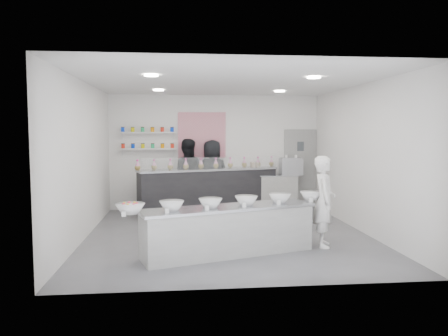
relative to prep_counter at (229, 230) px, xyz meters
The scene contains 26 objects.
floor 1.48m from the prep_counter, 84.43° to the left, with size 6.00×6.00×0.00m, color #515156.
ceiling 2.96m from the prep_counter, 84.43° to the left, with size 6.00×6.00×0.00m, color white.
back_wall 4.55m from the prep_counter, 88.21° to the left, with size 5.50×5.50×0.00m, color white.
left_wall 3.17m from the prep_counter, 151.49° to the left, with size 6.00×6.00×0.00m, color white.
right_wall 3.40m from the prep_counter, 26.16° to the left, with size 6.00×6.00×0.00m, color white.
back_door 5.06m from the prep_counter, 60.94° to the left, with size 0.88×0.04×2.10m, color gray.
pattern_panel 4.66m from the prep_counter, 92.76° to the left, with size 1.25×0.03×1.20m, color #C42149.
jar_shelf_lower 4.76m from the prep_counter, 110.47° to the left, with size 1.45×0.22×0.04m, color silver.
jar_shelf_upper 4.88m from the prep_counter, 110.47° to the left, with size 1.45×0.22×0.04m, color silver.
preserve_jars 4.82m from the prep_counter, 110.55° to the left, with size 1.45×0.10×0.56m, color red, non-canonical shape.
downlight_0 2.90m from the prep_counter, 161.65° to the left, with size 0.24×0.24×0.02m, color white.
downlight_1 3.03m from the prep_counter, 15.22° to the left, with size 0.24×0.24×0.02m, color white.
downlight_2 4.16m from the prep_counter, 112.68° to the left, with size 0.24×0.24×0.02m, color white.
downlight_3 4.26m from the prep_counter, 63.00° to the left, with size 0.24×0.24×0.02m, color white.
prep_counter is the anchor object (origin of this frame).
back_bar 3.93m from the prep_counter, 91.02° to the left, with size 3.60×0.66×1.12m, color black.
sneeze_guard 3.73m from the prep_counter, 89.70° to the left, with size 3.55×0.02×0.30m, color white.
espresso_ledge 4.53m from the prep_counter, 68.09° to the left, with size 1.21×0.39×0.90m, color #9D9D99.
espresso_machine 4.76m from the prep_counter, 63.04° to the left, with size 0.57×0.39×0.44m, color #93969E.
cup_stacks 4.41m from the prep_counter, 74.35° to the left, with size 0.25×0.24×0.34m, color #CBA592, non-canonical shape.
prep_bowls 0.48m from the prep_counter, ahead, with size 3.64×0.49×0.16m, color white, non-canonical shape.
label_cards 0.68m from the prep_counter, 107.78° to the right, with size 3.31×0.04×0.07m, color white, non-canonical shape.
cookie_bags 4.02m from the prep_counter, 91.02° to the left, with size 3.74×0.14×0.26m, color pink, non-canonical shape.
woman_prep 1.82m from the prep_counter, 11.04° to the left, with size 0.59×0.39×1.62m, color white.
staff_left 4.25m from the prep_counter, 98.41° to the left, with size 0.90×0.70×1.86m, color black.
staff_right 4.21m from the prep_counter, 89.46° to the left, with size 0.90×0.58×1.84m, color black.
Camera 1 is at (-0.94, -8.50, 2.04)m, focal length 35.00 mm.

